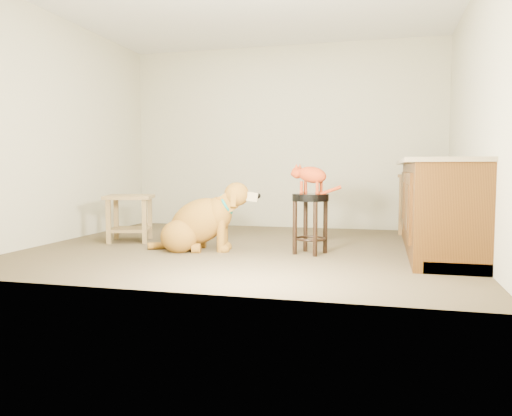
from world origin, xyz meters
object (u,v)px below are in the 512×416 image
(golden_retriever, at_px, (200,223))
(tabby_kitten, at_px, (310,176))
(padded_stool, at_px, (310,211))
(wood_stool, at_px, (416,203))
(side_table, at_px, (130,211))

(golden_retriever, height_order, tabby_kitten, tabby_kitten)
(padded_stool, bearing_deg, wood_stool, 58.84)
(golden_retriever, bearing_deg, wood_stool, 29.88)
(wood_stool, height_order, side_table, wood_stool)
(wood_stool, bearing_deg, side_table, -155.36)
(wood_stool, bearing_deg, padded_stool, -121.16)
(padded_stool, height_order, tabby_kitten, tabby_kitten)
(wood_stool, xyz_separation_m, golden_retriever, (-2.25, -1.92, -0.12))
(wood_stool, distance_m, golden_retriever, 2.96)
(side_table, height_order, golden_retriever, golden_retriever)
(side_table, xyz_separation_m, tabby_kitten, (2.15, -0.34, 0.42))
(padded_stool, distance_m, side_table, 2.19)
(wood_stool, xyz_separation_m, side_table, (-3.28, -1.50, -0.05))
(padded_stool, distance_m, wood_stool, 2.16)
(golden_retriever, distance_m, tabby_kitten, 1.23)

